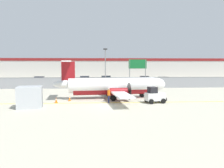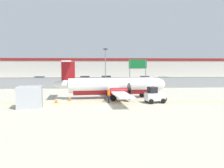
% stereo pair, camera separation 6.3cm
% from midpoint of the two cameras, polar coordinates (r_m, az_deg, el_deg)
% --- Properties ---
extents(ground_plane, '(140.00, 140.00, 0.01)m').
position_cam_midpoint_polar(ground_plane, '(25.55, -0.22, -4.90)').
color(ground_plane, '#B2AD99').
extents(perimeter_fence, '(98.00, 0.10, 2.10)m').
position_cam_midpoint_polar(perimeter_fence, '(41.28, -1.56, 0.43)').
color(perimeter_fence, gray).
rests_on(perimeter_fence, ground).
extents(parking_lot_strip, '(98.00, 17.00, 0.12)m').
position_cam_midpoint_polar(parking_lot_strip, '(52.82, -2.02, 0.26)').
color(parking_lot_strip, '#38383A').
rests_on(parking_lot_strip, ground).
extents(background_building, '(91.00, 8.10, 6.50)m').
position_cam_midpoint_polar(background_building, '(71.14, -2.46, 4.05)').
color(background_building, beige).
rests_on(background_building, ground).
extents(commuter_airplane, '(15.03, 16.08, 4.92)m').
position_cam_midpoint_polar(commuter_airplane, '(28.89, 0.59, -0.55)').
color(commuter_airplane, white).
rests_on(commuter_airplane, ground).
extents(baggage_tug, '(2.50, 1.75, 1.88)m').
position_cam_midpoint_polar(baggage_tug, '(25.73, 11.03, -3.00)').
color(baggage_tug, silver).
rests_on(baggage_tug, ground).
extents(ground_crew_worker, '(0.39, 0.55, 1.70)m').
position_cam_midpoint_polar(ground_crew_worker, '(25.46, -0.93, -2.77)').
color(ground_crew_worker, '#191E4C').
rests_on(ground_crew_worker, ground).
extents(cargo_container, '(2.70, 2.37, 2.20)m').
position_cam_midpoint_polar(cargo_container, '(23.95, -20.72, -3.23)').
color(cargo_container, '#B7BCC1').
rests_on(cargo_container, ground).
extents(traffic_cone_near_left, '(0.36, 0.36, 0.64)m').
position_cam_midpoint_polar(traffic_cone_near_left, '(26.22, -14.44, -4.12)').
color(traffic_cone_near_left, orange).
rests_on(traffic_cone_near_left, ground).
extents(traffic_cone_near_right, '(0.36, 0.36, 0.64)m').
position_cam_midpoint_polar(traffic_cone_near_right, '(29.01, 0.66, -3.09)').
color(traffic_cone_near_right, orange).
rests_on(traffic_cone_near_right, ground).
extents(traffic_cone_far_left, '(0.36, 0.36, 0.64)m').
position_cam_midpoint_polar(traffic_cone_far_left, '(28.95, 12.36, -3.23)').
color(traffic_cone_far_left, orange).
rests_on(traffic_cone_far_left, ground).
extents(traffic_cone_far_right, '(0.36, 0.36, 0.64)m').
position_cam_midpoint_polar(traffic_cone_far_right, '(27.24, -11.11, -3.71)').
color(traffic_cone_far_right, orange).
rests_on(traffic_cone_far_right, ground).
extents(parked_car_0, '(4.35, 2.32, 1.58)m').
position_cam_midpoint_polar(parked_car_0, '(55.21, -18.58, 1.08)').
color(parked_car_0, '#19662D').
rests_on(parked_car_0, parking_lot_strip).
extents(parked_car_1, '(4.38, 2.42, 1.58)m').
position_cam_midpoint_polar(parked_car_1, '(58.17, -11.90, 1.42)').
color(parked_car_1, '#19662D').
rests_on(parked_car_1, parking_lot_strip).
extents(parked_car_2, '(4.37, 2.39, 1.58)m').
position_cam_midpoint_polar(parked_car_2, '(54.61, -7.08, 1.26)').
color(parked_car_2, navy).
rests_on(parked_car_2, parking_lot_strip).
extents(parked_car_3, '(4.36, 2.37, 1.58)m').
position_cam_midpoint_polar(parked_car_3, '(55.52, -1.76, 1.36)').
color(parked_car_3, '#19662D').
rests_on(parked_car_3, parking_lot_strip).
extents(parked_car_4, '(4.23, 2.05, 1.58)m').
position_cam_midpoint_polar(parked_car_4, '(47.70, 3.57, 0.76)').
color(parked_car_4, '#19662D').
rests_on(parked_car_4, parking_lot_strip).
extents(parked_car_5, '(4.36, 2.35, 1.58)m').
position_cam_midpoint_polar(parked_car_5, '(54.40, 8.30, 1.23)').
color(parked_car_5, red).
rests_on(parked_car_5, parking_lot_strip).
extents(parked_car_6, '(4.29, 2.19, 1.58)m').
position_cam_midpoint_polar(parked_car_6, '(51.72, 13.12, 0.96)').
color(parked_car_6, '#19662D').
rests_on(parked_car_6, parking_lot_strip).
extents(apron_light_pole, '(0.70, 0.30, 7.27)m').
position_cam_midpoint_polar(apron_light_pole, '(38.24, -1.80, 4.84)').
color(apron_light_pole, slate).
rests_on(apron_light_pole, ground).
extents(highway_sign, '(3.60, 0.14, 5.50)m').
position_cam_midpoint_polar(highway_sign, '(43.94, 6.66, 4.61)').
color(highway_sign, slate).
rests_on(highway_sign, ground).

